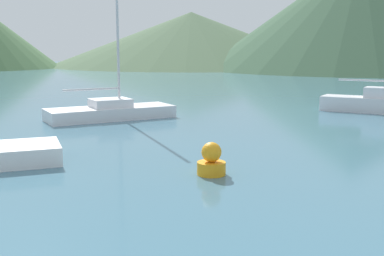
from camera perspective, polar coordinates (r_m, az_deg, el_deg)
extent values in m
cube|color=silver|center=(27.46, 21.72, 2.50)|extent=(6.36, 4.39, 0.79)
cube|color=silver|center=(27.39, 21.80, 3.90)|extent=(2.21, 1.87, 0.56)
cylinder|color=#BCBCC1|center=(27.50, 19.91, 5.33)|extent=(2.57, 1.43, 0.10)
cube|color=silver|center=(23.72, -9.61, 1.77)|extent=(6.32, 4.92, 0.58)
cube|color=silver|center=(23.66, -9.64, 2.95)|extent=(2.33, 2.20, 0.41)
cylinder|color=#BCBCC1|center=(23.68, -8.83, 12.02)|extent=(0.12, 0.12, 7.86)
cylinder|color=#BCBCC1|center=(23.30, -11.82, 4.51)|extent=(2.41, 1.48, 0.10)
cylinder|color=orange|center=(13.22, 2.31, -4.79)|extent=(0.79, 0.79, 0.35)
sphere|color=orange|center=(13.11, 2.32, -2.87)|extent=(0.55, 0.55, 0.55)
cone|color=#4C6647|center=(92.85, -0.09, 10.52)|extent=(52.99, 52.99, 9.99)
cone|color=#38563D|center=(82.90, 19.18, 12.85)|extent=(50.37, 50.37, 17.89)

